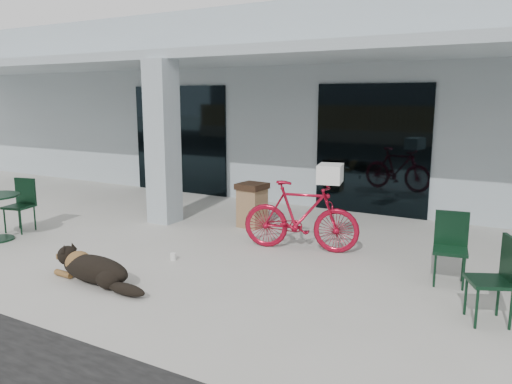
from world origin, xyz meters
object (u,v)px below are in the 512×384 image
Objects in this scene: bicycle at (301,216)px; dog at (95,268)px; cafe_chair_far_a at (450,250)px; trash_receptacle at (252,205)px; cafe_chair_far_b at (490,280)px; cafe_chair_near at (19,206)px.

dog is (-1.73, -2.68, -0.35)m from bicycle.
trash_receptacle is (-3.73, 1.30, -0.05)m from cafe_chair_far_a.
cafe_chair_far_b is at bearing -28.06° from trash_receptacle.
bicycle is 2.36m from cafe_chair_far_a.
cafe_chair_near reaches higher than trash_receptacle.
cafe_chair_far_a is 0.98× the size of cafe_chair_far_b.
cafe_chair_far_b is at bearing 18.66° from dog.
cafe_chair_far_b reaches higher than dog.
dog is 4.79m from cafe_chair_far_b.
bicycle reaches higher than cafe_chair_far_b.
bicycle is 2.23× the size of trash_receptacle.
dog is at bearing -159.68° from cafe_chair_far_a.
bicycle is at bearing 60.02° from dog.
trash_receptacle is (3.51, 2.41, -0.06)m from cafe_chair_near.
bicycle is 1.97× the size of cafe_chair_far_a.
dog is 1.36× the size of cafe_chair_far_a.
cafe_chair_far_a reaches higher than dog.
cafe_chair_near is at bearing 179.70° from cafe_chair_far_a.
bicycle reaches higher than cafe_chair_near.
dog is 4.66m from cafe_chair_far_a.
dog is at bearing 134.01° from bicycle.
cafe_chair_near is 1.00× the size of cafe_chair_far_b.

